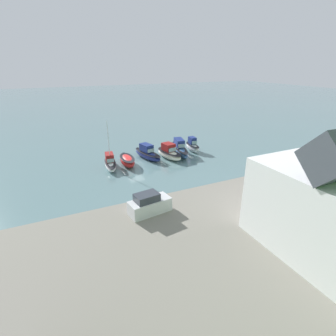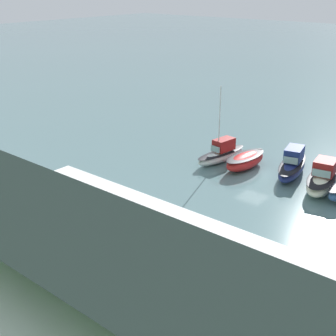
% 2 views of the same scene
% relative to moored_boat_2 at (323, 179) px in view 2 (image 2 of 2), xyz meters
% --- Properties ---
extents(ground_plane, '(320.00, 320.00, 0.00)m').
position_rel_moored_boat_2_xyz_m(ground_plane, '(6.31, 0.44, -0.96)').
color(ground_plane, slate).
extents(moored_boat_2, '(3.30, 6.48, 2.62)m').
position_rel_moored_boat_2_xyz_m(moored_boat_2, '(0.00, 0.00, 0.00)').
color(moored_boat_2, white).
rests_on(moored_boat_2, ground_plane).
extents(moored_boat_3, '(3.54, 7.25, 2.54)m').
position_rel_moored_boat_2_xyz_m(moored_boat_3, '(3.47, -1.43, -0.04)').
color(moored_boat_3, navy).
rests_on(moored_boat_3, ground_plane).
extents(moored_boat_4, '(2.45, 5.45, 1.49)m').
position_rel_moored_boat_2_xyz_m(moored_boat_4, '(7.56, 0.04, -0.17)').
color(moored_boat_4, red).
rests_on(moored_boat_4, ground_plane).
extents(moored_boat_5, '(2.51, 6.59, 7.56)m').
position_rel_moored_boat_2_xyz_m(moored_boat_5, '(10.32, -0.13, -0.14)').
color(moored_boat_5, silver).
rests_on(moored_boat_5, ground_plane).
extents(parked_car_0, '(4.40, 2.33, 2.16)m').
position_rel_moored_boat_2_xyz_m(parked_car_0, '(10.59, 17.47, 1.50)').
color(parked_car_0, silver).
rests_on(parked_car_0, quay_promenade).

